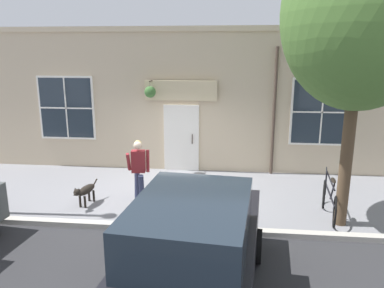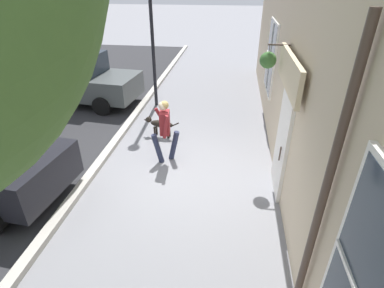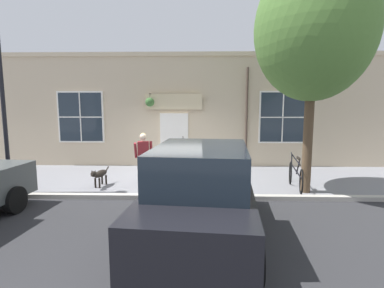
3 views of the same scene
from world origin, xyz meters
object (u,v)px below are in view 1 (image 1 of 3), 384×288
at_px(dog_on_leash, 85,191).
at_px(leaning_bicycle, 329,200).
at_px(street_tree_by_curb, 358,19).
at_px(pedestrian_walking, 139,165).
at_px(parked_car_mid_block, 193,252).

bearing_deg(dog_on_leash, leaning_bicycle, 90.03).
distance_m(street_tree_by_curb, leaning_bicycle, 3.97).
bearing_deg(pedestrian_walking, dog_on_leash, -70.42).
bearing_deg(leaning_bicycle, parked_car_mid_block, -39.01).
height_order(street_tree_by_curb, parked_car_mid_block, street_tree_by_curb).
height_order(dog_on_leash, leaning_bicycle, leaning_bicycle).
distance_m(dog_on_leash, street_tree_by_curb, 7.15).
xyz_separation_m(pedestrian_walking, dog_on_leash, (0.44, -1.25, -0.56)).
distance_m(pedestrian_walking, street_tree_by_curb, 5.85).
distance_m(pedestrian_walking, leaning_bicycle, 4.63).
bearing_deg(leaning_bicycle, street_tree_by_curb, 19.44).
xyz_separation_m(leaning_bicycle, parked_car_mid_block, (3.45, -2.79, 0.50)).
xyz_separation_m(dog_on_leash, leaning_bicycle, (-0.00, 5.82, 0.00)).
height_order(street_tree_by_curb, leaning_bicycle, street_tree_by_curb).
relative_size(dog_on_leash, leaning_bicycle, 0.62).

